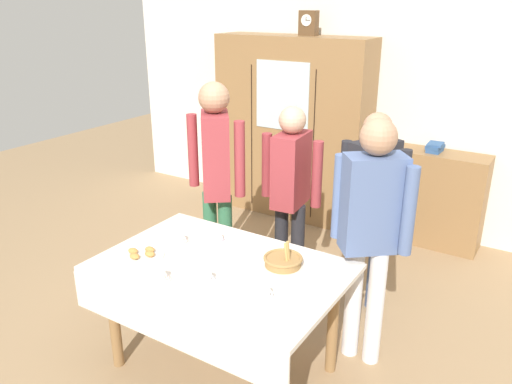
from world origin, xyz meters
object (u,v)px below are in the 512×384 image
Objects in this scene: wall_cabinet at (292,129)px; person_behind_table_right at (372,195)px; tea_cup_front_edge at (160,276)px; tea_cup_near_left at (264,293)px; pastry_plate at (142,255)px; mantel_clock at (309,23)px; spoon_center at (208,260)px; tea_cup_near_right at (206,278)px; bread_basket at (283,260)px; tea_cup_back_edge at (179,239)px; person_by_cabinet at (371,222)px; bookshelf_low at (429,198)px; dining_table at (218,284)px; person_beside_shelf at (291,184)px; spoon_mid_left at (188,233)px; tea_cup_mid_left at (216,238)px; book_stack at (435,147)px; person_behind_table_left at (216,169)px.

wall_cabinet reaches higher than person_behind_table_right.
tea_cup_front_edge is at bearing -114.39° from person_behind_table_right.
tea_cup_near_left reaches higher than pastry_plate.
mantel_clock is at bearing 100.73° from tea_cup_front_edge.
wall_cabinet reaches higher than spoon_center.
bread_basket is at bearing 55.25° from tea_cup_near_right.
person_by_cabinet is (1.13, 0.49, 0.21)m from tea_cup_back_edge.
person_by_cabinet reaches higher than bookshelf_low.
mantel_clock is (-0.74, 2.59, 1.41)m from dining_table.
wall_cabinet is at bearing 101.20° from tea_cup_back_edge.
person_beside_shelf is (0.63, -1.46, -1.13)m from mantel_clock.
tea_cup_back_edge is 1.09× the size of spoon_mid_left.
tea_cup_near_right reaches higher than spoon_center.
spoon_center is (0.12, -0.24, -0.02)m from tea_cup_mid_left.
book_stack reaches higher than tea_cup_near_right.
tea_cup_front_edge is at bearing -87.50° from tea_cup_mid_left.
spoon_mid_left is 1.25m from person_by_cabinet.
dining_table is 0.38m from tea_cup_front_edge.
person_behind_table_left is (-0.18, 0.67, 0.27)m from tea_cup_back_edge.
mantel_clock is 1.85× the size of tea_cup_near_left.
spoon_center is at bearing 160.76° from dining_table.
spoon_mid_left is (-0.87, 0.41, -0.02)m from tea_cup_near_left.
pastry_plate is 0.99m from person_behind_table_left.
bookshelf_low is at bearing 74.74° from tea_cup_front_edge.
spoon_mid_left is 0.61m from person_behind_table_left.
tea_cup_near_left is at bearing -94.00° from person_behind_table_right.
tea_cup_mid_left is at bearing -109.27° from book_stack.
book_stack is 2.43m from bread_basket.
tea_cup_front_edge is at bearing -105.82° from spoon_center.
tea_cup_mid_left and tea_cup_back_edge have the same top height.
spoon_center is 0.08× the size of person_beside_shelf.
bread_basket is (-0.28, -2.40, -0.18)m from book_stack.
book_stack reaches higher than tea_cup_back_edge.
person_behind_table_left is (0.15, -1.78, -1.00)m from mantel_clock.
book_stack is at bearing 56.87° from person_behind_table_left.
person_beside_shelf is (-0.62, -0.12, -0.00)m from person_behind_table_right.
tea_cup_mid_left and tea_cup_front_edge have the same top height.
bread_basket is at bearing -63.90° from person_beside_shelf.
mantel_clock is 2.78m from tea_cup_back_edge.
book_stack is 0.13× the size of person_behind_table_right.
person_by_cabinet is at bearing -7.94° from person_behind_table_left.
tea_cup_mid_left is 1.02m from person_by_cabinet.
spoon_center is 0.07× the size of person_by_cabinet.
dining_table is 0.77× the size of wall_cabinet.
tea_cup_front_edge is 0.08× the size of person_behind_table_left.
mantel_clock is (0.16, -0.00, 1.09)m from wall_cabinet.
mantel_clock reaches higher than person_behind_table_right.
pastry_plate is at bearing -84.66° from mantel_clock.
tea_cup_back_edge is at bearing -78.80° from wall_cabinet.
pastry_plate is at bearing -106.33° from person_beside_shelf.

